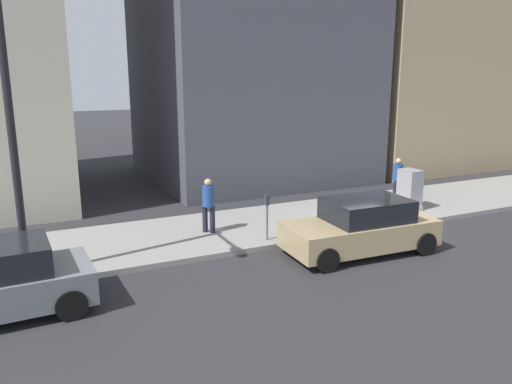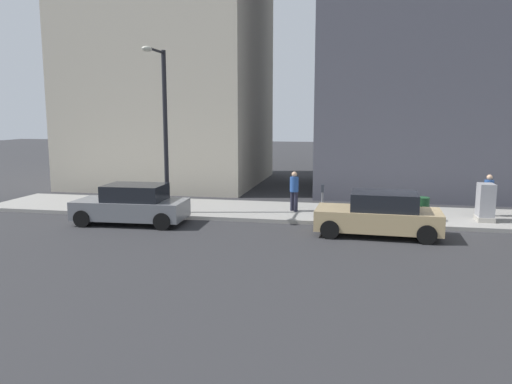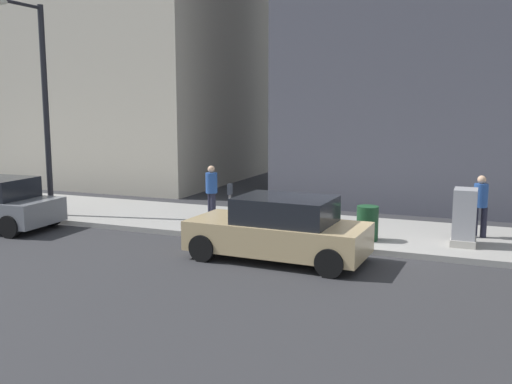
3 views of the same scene
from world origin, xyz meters
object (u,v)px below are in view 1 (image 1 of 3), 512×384
Objects in this scene: parking_meter at (267,212)px; pedestrian_midblock at (208,202)px; parked_car_tan at (362,227)px; trash_bin at (362,207)px; streetlamp at (9,113)px; pedestrian_near_meter at (397,177)px; utility_box at (409,190)px.

pedestrian_midblock is (1.40, 1.26, 0.11)m from parking_meter.
parked_car_tan is 2.71m from trash_bin.
pedestrian_midblock reaches higher than parked_car_tan.
streetlamp is (-0.17, 6.35, 3.04)m from parking_meter.
streetlamp reaches higher than parked_car_tan.
parked_car_tan is at bearing -100.31° from streetlamp.
streetlamp is 6.07m from pedestrian_midblock.
pedestrian_near_meter reaches higher than parked_car_tan.
streetlamp is at bearing -120.60° from pedestrian_midblock.
parked_car_tan is 0.66× the size of streetlamp.
streetlamp is at bearing 167.54° from pedestrian_near_meter.
parking_meter is at bearing 174.82° from pedestrian_near_meter.
parking_meter is 0.21× the size of streetlamp.
pedestrian_midblock is at bearing 162.02° from pedestrian_near_meter.
pedestrian_midblock is (0.95, 4.98, 0.49)m from trash_bin.
pedestrian_midblock is (-0.49, 7.67, 0.00)m from pedestrian_near_meter.
utility_box is at bearing 37.94° from pedestrian_midblock.
pedestrian_near_meter is (1.04, -0.34, 0.24)m from utility_box.
streetlamp is at bearing 94.69° from utility_box.
utility_box is (0.85, -6.07, -0.13)m from parking_meter.
parking_meter is 6.68m from pedestrian_near_meter.
pedestrian_midblock reaches higher than parking_meter.
pedestrian_midblock is (3.10, 3.33, 0.35)m from parked_car_tan.
pedestrian_midblock is at bearing 42.05° from parking_meter.
parked_car_tan is 9.16m from streetlamp.
streetlamp reaches higher than pedestrian_midblock.
utility_box is 2.39m from trash_bin.
utility_box reaches higher than parking_meter.
pedestrian_midblock is at bearing 79.19° from trash_bin.
parking_meter is at bearing -5.70° from pedestrian_midblock.
parked_car_tan is 3.16× the size of parking_meter.
pedestrian_midblock is (1.57, -5.08, -2.93)m from streetlamp.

